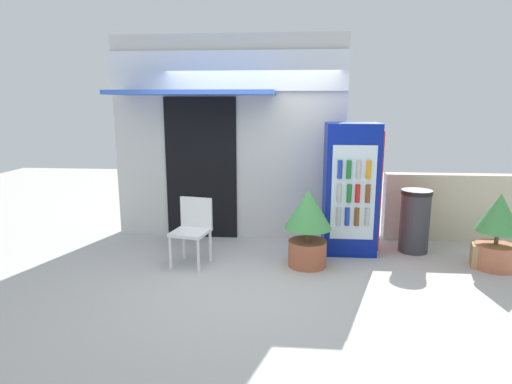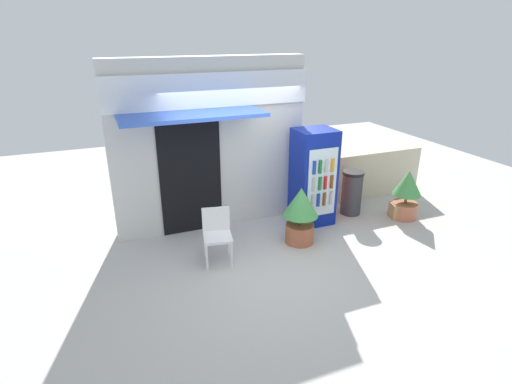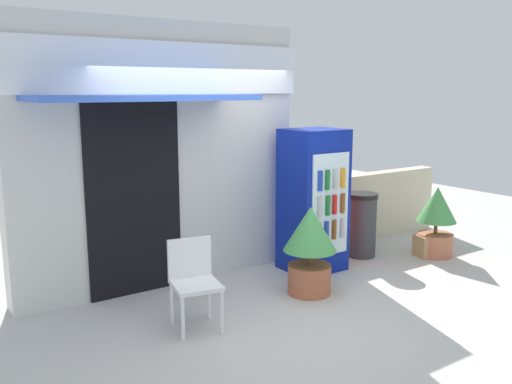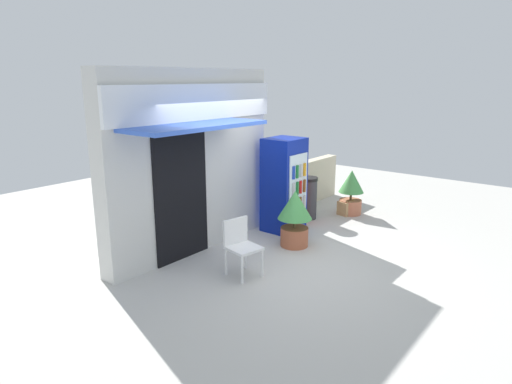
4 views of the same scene
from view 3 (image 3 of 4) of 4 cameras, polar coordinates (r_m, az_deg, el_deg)
ground at (r=5.72m, az=0.62°, el=-12.71°), size 16.00×16.00×0.00m
storefront_building at (r=6.38m, az=-9.94°, el=4.13°), size 3.47×1.20×3.02m
drink_cooler at (r=6.92m, az=6.04°, el=-0.86°), size 0.73×0.68×1.79m
plastic_chair at (r=5.36m, az=-6.53°, el=-8.73°), size 0.51×0.52×0.85m
potted_plant_near_shop at (r=6.14m, az=5.63°, el=-5.45°), size 0.60×0.60×1.00m
potted_plant_curbside at (r=7.89m, az=18.25°, el=-2.62°), size 0.53×0.53×0.96m
trash_bin at (r=7.65m, az=10.93°, el=-3.35°), size 0.42×0.42×0.88m
stone_boundary_wall at (r=8.67m, az=12.27°, el=-1.32°), size 2.41×0.23×1.01m
cardboard_box at (r=7.95m, az=17.65°, el=-5.32°), size 0.45×0.37×0.30m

